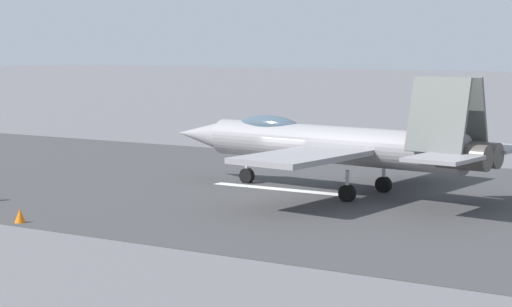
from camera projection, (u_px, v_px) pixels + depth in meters
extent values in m
plane|color=slate|center=(285.00, 190.00, 43.61)|extent=(400.00, 400.00, 0.00)
cube|color=#3D3D3E|center=(285.00, 190.00, 43.61)|extent=(240.00, 26.00, 0.02)
cube|color=white|center=(287.00, 190.00, 43.56)|extent=(8.00, 0.70, 0.00)
cylinder|color=gray|center=(333.00, 145.00, 42.42)|extent=(13.27, 3.18, 1.75)
cone|color=gray|center=(201.00, 134.00, 47.31)|extent=(3.18, 1.81, 1.48)
ellipsoid|color=#3F5160|center=(269.00, 126.00, 44.58)|extent=(3.70, 1.49, 1.10)
cylinder|color=#47423D|center=(463.00, 157.00, 37.90)|extent=(2.31, 1.34, 1.10)
cylinder|color=#47423D|center=(474.00, 154.00, 38.77)|extent=(2.31, 1.34, 1.10)
cube|color=gray|center=(302.00, 157.00, 38.71)|extent=(4.06, 6.49, 0.24)
cube|color=gray|center=(394.00, 141.00, 44.93)|extent=(4.06, 6.49, 0.24)
cube|color=gray|center=(443.00, 159.00, 36.43)|extent=(2.69, 3.05, 0.16)
cube|color=gray|center=(492.00, 148.00, 40.21)|extent=(2.69, 3.05, 0.16)
cube|color=#5C605D|center=(438.00, 115.00, 38.04)|extent=(2.69, 1.23, 3.14)
cube|color=#5C605D|center=(457.00, 113.00, 39.45)|extent=(2.69, 1.23, 3.14)
cylinder|color=silver|center=(247.00, 169.00, 45.66)|extent=(0.18, 0.18, 1.40)
cylinder|color=black|center=(247.00, 176.00, 45.70)|extent=(0.79, 0.38, 0.76)
cylinder|color=silver|center=(347.00, 186.00, 40.25)|extent=(0.18, 0.18, 1.40)
cylinder|color=black|center=(347.00, 193.00, 40.29)|extent=(0.79, 0.38, 0.76)
cylinder|color=silver|center=(384.00, 178.00, 42.77)|extent=(0.18, 0.18, 1.40)
cylinder|color=black|center=(383.00, 185.00, 42.81)|extent=(0.79, 0.38, 0.76)
cone|color=orange|center=(20.00, 216.00, 35.51)|extent=(0.44, 0.44, 0.55)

